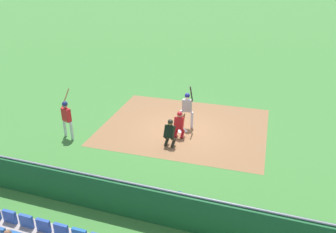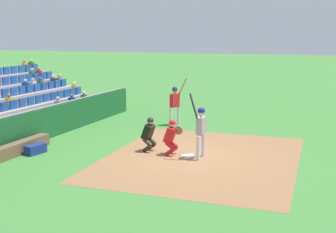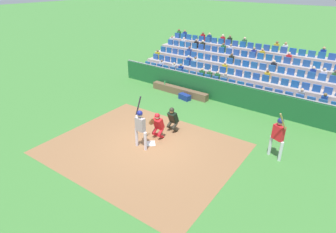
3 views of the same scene
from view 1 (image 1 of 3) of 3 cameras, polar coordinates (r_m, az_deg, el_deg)
ground_plane at (r=16.80m, az=2.27°, el=-2.38°), size 160.00×160.00×0.00m
infield_dirt_patch at (r=17.23m, az=2.74°, el=-1.64°), size 8.17×6.71×0.01m
home_plate_marker at (r=16.79m, az=2.27°, el=-2.33°), size 0.62×0.62×0.02m
batter_at_plate at (r=16.70m, az=3.18°, el=1.70°), size 0.67×0.50×2.29m
catcher_crouching at (r=15.93m, az=1.90°, el=-1.07°), size 0.46×0.72×1.30m
home_plate_umpire at (r=15.18m, az=0.30°, el=-2.53°), size 0.49×0.49×1.30m
dugout_wall at (r=11.47m, az=-6.84°, el=-13.36°), size 14.84×0.24×1.34m
dugout_bench at (r=11.53m, az=6.07°, el=-15.82°), size 4.06×0.40×0.44m
water_bottle_on_bench at (r=11.26m, az=12.02°, el=-15.22°), size 0.07×0.07×0.24m
equipment_duffel_bag at (r=12.09m, az=2.99°, el=-13.76°), size 0.82×0.49×0.34m
on_deck_batter at (r=16.35m, az=-16.43°, el=0.22°), size 0.67×0.78×2.27m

